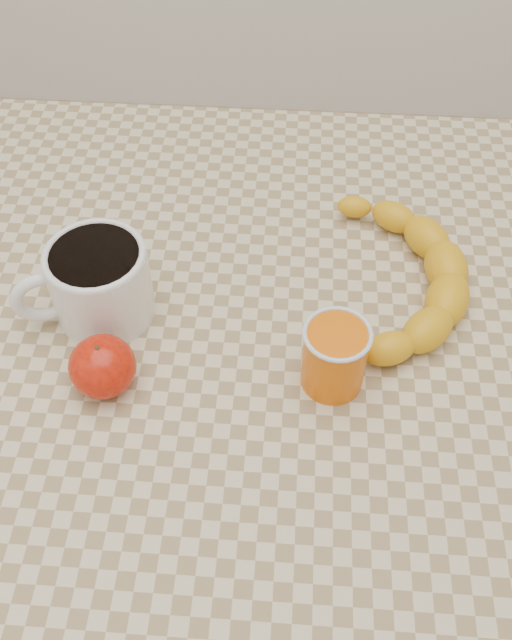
# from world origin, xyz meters

# --- Properties ---
(ground) EXTENTS (3.00, 3.00, 0.00)m
(ground) POSITION_xyz_m (0.00, 0.00, 0.00)
(ground) COLOR tan
(ground) RESTS_ON ground
(table) EXTENTS (0.80, 0.80, 0.75)m
(table) POSITION_xyz_m (0.00, 0.00, 0.66)
(table) COLOR #CBB88F
(table) RESTS_ON ground
(coffee_mug) EXTENTS (0.16, 0.14, 0.09)m
(coffee_mug) POSITION_xyz_m (-0.17, 0.02, 0.80)
(coffee_mug) COLOR silver
(coffee_mug) RESTS_ON table
(orange_juice_glass) EXTENTS (0.07, 0.07, 0.08)m
(orange_juice_glass) POSITION_xyz_m (0.08, -0.06, 0.79)
(orange_juice_glass) COLOR #DB5D06
(orange_juice_glass) RESTS_ON table
(apple) EXTENTS (0.07, 0.07, 0.06)m
(apple) POSITION_xyz_m (-0.14, -0.08, 0.78)
(apple) COLOR #980E05
(apple) RESTS_ON table
(banana) EXTENTS (0.34, 0.39, 0.05)m
(banana) POSITION_xyz_m (0.14, 0.06, 0.77)
(banana) COLOR gold
(banana) RESTS_ON table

